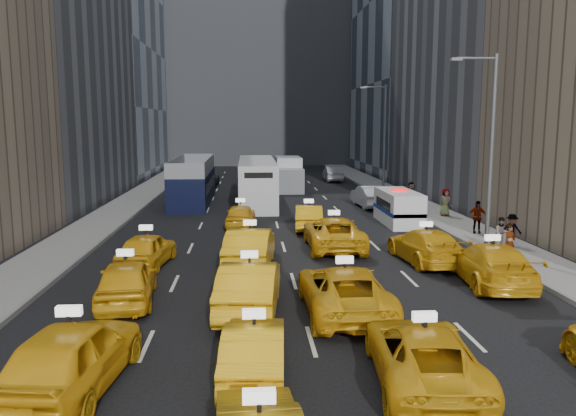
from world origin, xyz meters
The scene contains 36 objects.
ground centered at (0.00, 0.00, 0.00)m, with size 160.00×160.00×0.00m, color black.
sidewalk_west centered at (-10.50, 25.00, 0.07)m, with size 3.00×90.00×0.15m, color gray.
sidewalk_east centered at (10.50, 25.00, 0.07)m, with size 3.00×90.00×0.15m, color gray.
curb_west centered at (-9.05, 25.00, 0.09)m, with size 0.15×90.00×0.18m, color slate.
curb_east centered at (9.05, 25.00, 0.09)m, with size 0.15×90.00×0.18m, color slate.
building_backdrop centered at (0.00, 72.00, 20.00)m, with size 30.00×12.00×40.00m, color slate.
streetlight_near centered at (9.18, 12.00, 4.92)m, with size 2.15×0.22×9.00m.
streetlight_far centered at (9.18, 32.00, 4.92)m, with size 2.15×0.22×9.00m.
taxi_4 centered at (-5.67, -0.52, 0.83)m, with size 1.96×4.87×1.66m, color #ECA913.
taxi_5 centered at (-1.59, -0.07, 0.67)m, with size 1.41×4.05×1.34m, color #ECA913.
taxi_6 centered at (2.30, -0.64, 0.68)m, with size 2.27×4.92×1.37m, color #ECA913.
taxi_8 centered at (-5.78, 5.73, 0.76)m, with size 1.79×4.45×1.52m, color #ECA913.
taxi_9 centered at (-1.68, 4.63, 0.83)m, with size 1.75×5.01×1.65m, color #ECA913.
taxi_10 centered at (1.30, 4.24, 0.76)m, with size 2.52×5.46×1.52m, color #ECA913.
taxi_11 centered at (7.31, 7.03, 0.78)m, with size 2.19×5.38×1.56m, color #ECA913.
taxi_12 centered at (-5.98, 10.69, 0.72)m, with size 1.70×4.22×1.44m, color #ECA913.
taxi_13 centered at (-1.64, 10.27, 0.83)m, with size 1.76×5.06×1.67m, color #ECA913.
taxi_14 centered at (2.37, 13.40, 0.77)m, with size 2.56×5.54×1.54m, color #ECA913.
taxi_15 centered at (5.92, 10.49, 0.73)m, with size 2.05×5.05×1.47m, color #ECA913.
taxi_16 centered at (-2.15, 19.47, 0.67)m, with size 1.59×3.96×1.35m, color #ECA913.
taxi_17 centered at (1.73, 18.51, 0.70)m, with size 1.48×4.24×1.40m, color #ECA913.
nypd_van centered at (7.27, 19.84, 0.96)m, with size 2.41×5.11×2.12m.
double_decker centered at (-5.82, 29.84, 1.65)m, with size 3.23×11.61×3.34m.
city_bus centered at (-1.01, 29.30, 1.61)m, with size 4.04×12.78×3.24m.
box_truck centered at (1.98, 37.29, 1.44)m, with size 2.59×6.53×2.93m.
misc_car_0 centered at (6.98, 26.61, 0.79)m, with size 1.66×4.77×1.57m, color #B1B5B9.
misc_car_1 centered at (-5.74, 40.74, 0.74)m, with size 2.44×5.30×1.47m, color black.
misc_car_2 centered at (1.42, 44.29, 0.66)m, with size 1.86×4.57×1.32m, color slate.
misc_car_3 centered at (-1.81, 44.21, 0.75)m, with size 1.77×4.40×1.50m, color black.
misc_car_4 centered at (7.10, 44.78, 0.78)m, with size 1.64×4.71×1.55m, color #96979D.
pedestrian_0 centered at (9.42, 9.97, 0.93)m, with size 0.57×0.37×1.56m, color gray.
pedestrian_1 centered at (9.98, 11.94, 0.92)m, with size 0.75×0.41×1.54m, color gray.
pedestrian_2 centered at (10.87, 12.80, 0.92)m, with size 0.99×0.41×1.54m, color gray.
pedestrian_3 centered at (10.47, 15.95, 1.02)m, with size 1.02×0.47×1.75m, color gray.
pedestrian_4 centered at (10.76, 21.60, 1.02)m, with size 0.85×0.47×1.75m, color gray.
pedestrian_5 centered at (9.43, 24.55, 1.08)m, with size 1.72×0.49×1.85m, color gray.
Camera 1 is at (-1.70, -12.71, 5.98)m, focal length 35.00 mm.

